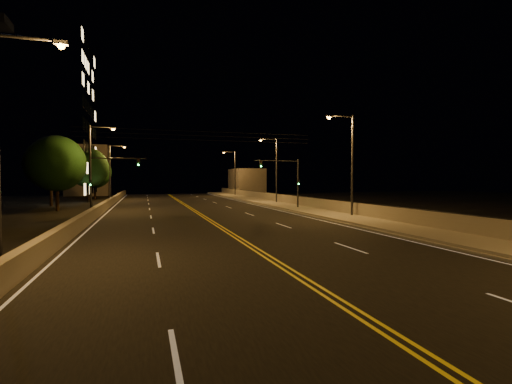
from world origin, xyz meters
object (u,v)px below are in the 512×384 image
object	(u,v)px
traffic_signal_left	(103,177)
tree_0	(57,164)
streetlight_5	(93,162)
traffic_signal_right	(289,177)
tree_2	(88,168)
streetlight_4	(5,132)
streetlight_6	(112,168)
streetlight_1	(349,159)
streetlight_2	(274,166)
tree_1	(51,164)
tree_3	(95,172)
streetlight_3	(234,170)

from	to	relation	value
traffic_signal_left	tree_0	bearing A→B (deg)	131.12
tree_0	streetlight_5	bearing A→B (deg)	-34.95
streetlight_5	tree_0	world-z (taller)	streetlight_5
streetlight_5	traffic_signal_right	distance (m)	20.14
streetlight_5	tree_2	bearing A→B (deg)	98.89
streetlight_4	streetlight_6	xyz separation A→B (m)	(0.00, 46.60, 0.00)
streetlight_1	tree_0	bearing A→B (deg)	148.56
traffic_signal_left	streetlight_2	bearing A→B (deg)	24.02
streetlight_1	streetlight_5	bearing A→B (deg)	149.23
streetlight_5	tree_1	distance (m)	12.52
streetlight_4	streetlight_5	size ratio (longest dim) A/B	1.00
streetlight_2	streetlight_6	bearing A→B (deg)	143.13
streetlight_4	tree_1	xyz separation A→B (m)	(-6.19, 35.47, 0.14)
streetlight_1	tree_2	world-z (taller)	streetlight_1
streetlight_2	tree_2	distance (m)	28.83
streetlight_1	streetlight_6	size ratio (longest dim) A/B	1.00
streetlight_5	tree_1	xyz separation A→B (m)	(-6.19, 10.88, 0.14)
streetlight_4	tree_1	distance (m)	36.00
streetlight_1	streetlight_5	size ratio (longest dim) A/B	1.00
streetlight_6	tree_1	size ratio (longest dim) A/B	1.06
tree_2	tree_3	bearing A→B (deg)	86.19
streetlight_2	tree_0	size ratio (longest dim) A/B	1.11
traffic_signal_left	tree_3	xyz separation A→B (m)	(-4.11, 28.87, 0.95)
streetlight_6	tree_3	world-z (taller)	streetlight_6
traffic_signal_right	traffic_signal_left	xyz separation A→B (m)	(-18.67, 0.00, 0.00)
streetlight_1	streetlight_2	distance (m)	18.71
streetlight_5	tree_3	world-z (taller)	streetlight_5
streetlight_1	tree_2	xyz separation A→B (m)	(-24.68, 33.60, 0.02)
streetlight_3	traffic_signal_right	size ratio (longest dim) A/B	1.58
traffic_signal_right	streetlight_1	bearing A→B (deg)	-80.75
tree_1	traffic_signal_left	bearing A→B (deg)	-62.17
streetlight_1	traffic_signal_left	bearing A→B (deg)	154.43
traffic_signal_right	tree_0	world-z (taller)	tree_0
streetlight_1	tree_1	bearing A→B (deg)	139.43
streetlight_2	streetlight_5	bearing A→B (deg)	-164.48
streetlight_6	traffic_signal_left	distance (m)	25.16
streetlight_4	tree_3	bearing A→B (deg)	93.33
streetlight_6	traffic_signal_right	world-z (taller)	streetlight_6
tree_0	tree_1	bearing A→B (deg)	105.89
streetlight_3	streetlight_5	size ratio (longest dim) A/B	1.00
streetlight_1	streetlight_3	distance (m)	42.15
tree_3	streetlight_1	bearing A→B (deg)	-57.72
traffic_signal_left	tree_2	size ratio (longest dim) A/B	0.68
tree_2	tree_3	world-z (taller)	tree_2
streetlight_5	tree_1	world-z (taller)	streetlight_5
streetlight_2	tree_1	xyz separation A→B (m)	(-27.61, 4.94, 0.14)
streetlight_5	traffic_signal_right	size ratio (longest dim) A/B	1.58
streetlight_1	streetlight_4	distance (m)	24.47
tree_0	tree_1	world-z (taller)	tree_1
tree_2	streetlight_6	bearing A→B (deg)	19.70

